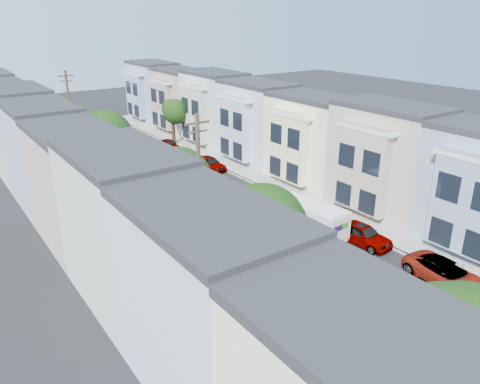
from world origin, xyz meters
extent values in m
plane|color=black|center=(0.00, 0.00, 0.00)|extent=(160.00, 160.00, 0.00)
cube|color=black|center=(0.00, 15.00, 0.01)|extent=(12.00, 70.00, 0.02)
cube|color=gray|center=(-6.05, 15.00, 0.07)|extent=(0.30, 70.00, 0.15)
cube|color=gray|center=(6.05, 15.00, 0.07)|extent=(0.30, 70.00, 0.15)
cube|color=gray|center=(-7.35, 15.00, 0.07)|extent=(2.60, 70.00, 0.15)
cube|color=gray|center=(7.35, 15.00, 0.07)|extent=(2.60, 70.00, 0.15)
cube|color=gold|center=(0.00, 15.00, 0.00)|extent=(0.12, 70.00, 0.01)
cube|color=#FFF6C0|center=(-11.15, 15.00, 0.00)|extent=(5.00, 70.00, 8.50)
cube|color=#FFF6C0|center=(11.15, 15.00, 0.00)|extent=(5.00, 70.00, 8.50)
sphere|color=#265311|center=(-6.30, -15.01, 5.02)|extent=(4.70, 4.70, 4.70)
cylinder|color=black|center=(-6.60, -4.07, 1.81)|extent=(0.44, 0.44, 3.61)
sphere|color=#265311|center=(-6.30, -4.07, 5.26)|extent=(4.70, 4.70, 4.70)
cylinder|color=black|center=(-6.60, 4.93, 1.78)|extent=(0.44, 0.44, 3.55)
sphere|color=#265311|center=(-6.30, 4.93, 5.16)|extent=(4.60, 4.60, 4.60)
cylinder|color=black|center=(-6.60, 18.16, 1.87)|extent=(0.44, 0.44, 3.74)
sphere|color=#265311|center=(-6.30, 18.16, 5.38)|extent=(4.70, 4.70, 4.70)
cylinder|color=black|center=(-6.60, 32.15, 1.44)|extent=(0.44, 0.44, 2.87)
sphere|color=#265311|center=(-6.30, 32.15, 4.52)|extent=(4.70, 4.70, 4.70)
cylinder|color=black|center=(6.60, 30.51, 1.50)|extent=(0.44, 0.44, 2.99)
sphere|color=#265311|center=(6.90, 30.51, 4.08)|extent=(3.10, 3.10, 3.10)
cylinder|color=#42301E|center=(-6.30, 2.00, 5.00)|extent=(0.26, 0.26, 10.00)
cube|color=#42301E|center=(-6.30, 2.00, 9.60)|extent=(1.60, 0.12, 0.12)
cylinder|color=#42301E|center=(-6.30, 28.00, 5.00)|extent=(0.26, 0.26, 10.00)
cube|color=#42301E|center=(-6.30, 28.00, 9.60)|extent=(1.60, 0.12, 0.12)
cube|color=silver|center=(2.39, 0.45, 1.69)|extent=(2.18, 3.90, 2.13)
cube|color=silver|center=(2.39, 3.31, 1.61)|extent=(2.18, 1.82, 1.96)
cube|color=black|center=(2.39, 1.27, 0.52)|extent=(2.00, 5.61, 0.22)
cube|color=#2D0A51|center=(2.08, -1.50, 1.95)|extent=(0.82, 0.04, 0.40)
cube|color=#198C1E|center=(2.80, -1.50, 1.95)|extent=(0.64, 0.04, 0.40)
cylinder|color=black|center=(1.41, -0.62, 0.41)|extent=(0.25, 0.82, 0.82)
cylinder|color=black|center=(3.37, -0.62, 0.41)|extent=(0.25, 0.82, 0.82)
cylinder|color=black|center=(1.41, 3.04, 0.41)|extent=(0.25, 0.82, 0.82)
cylinder|color=black|center=(3.37, 3.04, 0.41)|extent=(0.25, 0.82, 0.82)
imported|color=black|center=(1.88, 11.21, 0.77)|extent=(1.75, 4.64, 1.53)
imported|color=black|center=(-4.90, -7.30, 0.73)|extent=(2.34, 4.97, 1.46)
imported|color=#ACBCC8|center=(-4.90, 0.78, 0.73)|extent=(2.88, 5.47, 1.47)
imported|color=#451C0A|center=(-4.90, 12.47, 0.77)|extent=(1.81, 4.67, 1.54)
imported|color=slate|center=(4.90, -8.04, 0.73)|extent=(2.95, 5.47, 1.46)
imported|color=silver|center=(4.90, -1.47, 0.77)|extent=(2.15, 4.86, 1.54)
imported|color=black|center=(4.90, 19.17, 0.71)|extent=(2.09, 4.55, 1.43)
imported|color=black|center=(4.90, 28.36, 0.64)|extent=(1.59, 3.97, 1.28)
camera|label=1|loc=(-19.46, -20.98, 15.53)|focal=35.00mm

